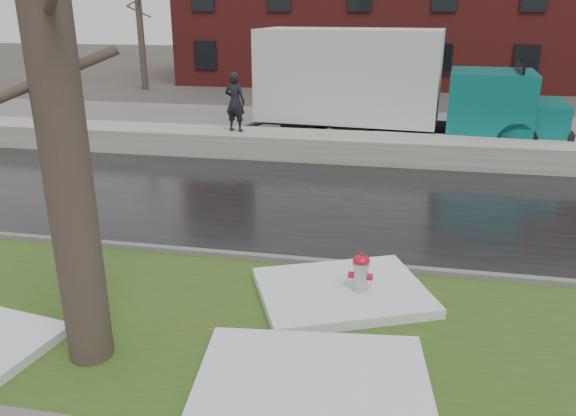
% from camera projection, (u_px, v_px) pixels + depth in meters
% --- Properties ---
extents(ground, '(120.00, 120.00, 0.00)m').
position_uv_depth(ground, '(252.00, 287.00, 9.41)').
color(ground, '#47423D').
rests_on(ground, ground).
extents(verge, '(60.00, 4.50, 0.04)m').
position_uv_depth(verge, '(231.00, 325.00, 8.24)').
color(verge, '#2C4617').
rests_on(verge, ground).
extents(road, '(60.00, 7.00, 0.03)m').
position_uv_depth(road, '(299.00, 201.00, 13.56)').
color(road, black).
rests_on(road, ground).
extents(parking_lot, '(60.00, 9.00, 0.03)m').
position_uv_depth(parking_lot, '(338.00, 130.00, 21.41)').
color(parking_lot, slate).
rests_on(parking_lot, ground).
extents(curb, '(60.00, 0.15, 0.14)m').
position_uv_depth(curb, '(266.00, 259.00, 10.31)').
color(curb, slate).
rests_on(curb, ground).
extents(snowbank, '(60.00, 1.60, 0.75)m').
position_uv_depth(snowbank, '(323.00, 146.00, 17.31)').
color(snowbank, '#B8B4A8').
rests_on(snowbank, ground).
extents(bg_tree_left, '(1.40, 1.62, 6.50)m').
position_uv_depth(bg_tree_left, '(140.00, 28.00, 30.79)').
color(bg_tree_left, '#504339').
rests_on(bg_tree_left, ground).
extents(bg_tree_center, '(1.40, 1.62, 6.50)m').
position_uv_depth(bg_tree_center, '(264.00, 27.00, 33.39)').
color(bg_tree_center, '#504339').
rests_on(bg_tree_center, ground).
extents(fire_hydrant, '(0.39, 0.34, 0.80)m').
position_uv_depth(fire_hydrant, '(361.00, 275.00, 8.79)').
color(fire_hydrant, '#B0B2B8').
rests_on(fire_hydrant, verge).
extents(tree, '(1.28, 1.50, 7.12)m').
position_uv_depth(tree, '(55.00, 82.00, 6.31)').
color(tree, '#504339').
rests_on(tree, verge).
extents(box_truck, '(11.43, 3.48, 3.78)m').
position_uv_depth(box_truck, '(385.00, 85.00, 18.48)').
color(box_truck, black).
rests_on(box_truck, ground).
extents(worker, '(0.74, 0.56, 1.82)m').
position_uv_depth(worker, '(235.00, 102.00, 17.37)').
color(worker, black).
rests_on(worker, snowbank).
extents(snow_patch_near, '(3.18, 2.86, 0.16)m').
position_uv_depth(snow_patch_near, '(342.00, 292.00, 9.00)').
color(snow_patch_near, silver).
rests_on(snow_patch_near, verge).
extents(snow_patch_side, '(2.98, 2.10, 0.18)m').
position_uv_depth(snow_patch_side, '(313.00, 378.00, 6.89)').
color(snow_patch_side, silver).
rests_on(snow_patch_side, verge).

